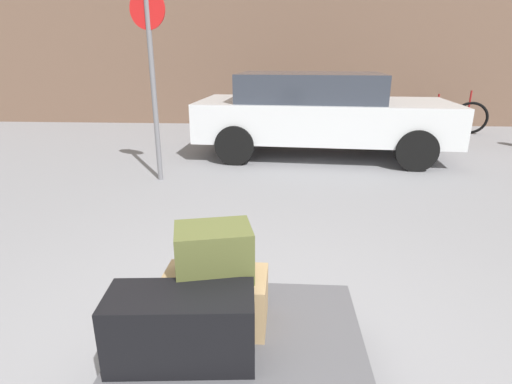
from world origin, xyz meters
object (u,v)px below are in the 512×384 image
bollard_kerb_near (375,132)px  parked_car (320,112)px  duffel_bag_olive_topmost_pile (214,252)px  luggage_cart (243,338)px  bicycle_leaning (446,116)px  duffel_bag_tan_stacked_top (216,299)px  duffel_bag_black_front_left (182,327)px  no_parking_sign (152,68)px  bollard_kerb_mid (455,132)px

bollard_kerb_near → parked_car: bearing=-146.8°
duffel_bag_olive_topmost_pile → bollard_kerb_near: (2.18, 6.11, -0.47)m
luggage_cart → bicycle_leaning: size_ratio=0.75×
duffel_bag_tan_stacked_top → duffel_bag_black_front_left: 0.30m
duffel_bag_tan_stacked_top → parked_car: parked_car is taller
no_parking_sign → duffel_bag_olive_topmost_pile: bearing=-69.3°
duffel_bag_tan_stacked_top → no_parking_sign: (-1.39, 3.67, 1.06)m
duffel_bag_tan_stacked_top → bicycle_leaning: 8.83m
bollard_kerb_mid → duffel_bag_black_front_left: bearing=-120.9°
bicycle_leaning → bollard_kerb_near: size_ratio=2.85×
duffel_bag_olive_topmost_pile → bicycle_leaning: bicycle_leaning is taller
luggage_cart → duffel_bag_black_front_left: duffel_bag_black_front_left is taller
duffel_bag_tan_stacked_top → parked_car: bearing=80.4°
luggage_cart → duffel_bag_olive_topmost_pile: (-0.14, 0.03, 0.49)m
duffel_bag_tan_stacked_top → luggage_cart: bearing=-11.2°
duffel_bag_black_front_left → parked_car: size_ratio=0.15×
parked_car → no_parking_sign: (-2.40, -1.68, 0.79)m
luggage_cart → duffel_bag_black_front_left: bearing=-137.3°
duffel_bag_olive_topmost_pile → bollard_kerb_near: 6.50m
duffel_bag_tan_stacked_top → bollard_kerb_mid: 7.15m
parked_car → bollard_kerb_mid: parked_car is taller
duffel_bag_tan_stacked_top → bicycle_leaning: size_ratio=0.32×
luggage_cart → bollard_kerb_mid: bollard_kerb_mid is taller
duffel_bag_olive_topmost_pile → duffel_bag_black_front_left: bearing=-126.3°
duffel_bag_tan_stacked_top → parked_car: size_ratio=0.12×
bicycle_leaning → bollard_kerb_near: 2.60m
luggage_cart → duffel_bag_tan_stacked_top: (-0.14, 0.03, 0.21)m
parked_car → bollard_kerb_near: size_ratio=7.56×
duffel_bag_olive_topmost_pile → bollard_kerb_near: size_ratio=0.65×
duffel_bag_black_front_left → no_parking_sign: bearing=103.3°
duffel_bag_olive_topmost_pile → bollard_kerb_mid: 7.16m
luggage_cart → bollard_kerb_near: bearing=71.7°
luggage_cart → bicycle_leaning: (4.00, 7.83, 0.10)m
luggage_cart → parked_car: bearing=80.8°
duffel_bag_olive_topmost_pile → luggage_cart: bearing=-25.5°
duffel_bag_tan_stacked_top → duffel_bag_olive_topmost_pile: (0.00, 0.00, 0.28)m
luggage_cart → duffel_bag_olive_topmost_pile: bearing=167.7°
duffel_bag_black_front_left → bollard_kerb_near: bearing=65.6°
duffel_bag_tan_stacked_top → bollard_kerb_near: (2.18, 6.11, -0.19)m
parked_car → duffel_bag_black_front_left: bearing=-101.3°
duffel_bag_black_front_left → duffel_bag_olive_topmost_pile: bearing=62.3°
duffel_bag_olive_topmost_pile → parked_car: 5.44m
bicycle_leaning → bollard_kerb_near: (-1.97, -1.69, -0.08)m
bollard_kerb_mid → no_parking_sign: (-5.10, -2.44, 1.25)m
bollard_kerb_near → bollard_kerb_mid: 1.53m
duffel_bag_black_front_left → bollard_kerb_mid: size_ratio=1.16×
duffel_bag_black_front_left → bollard_kerb_near: (2.29, 6.38, -0.22)m
duffel_bag_olive_topmost_pile → bollard_kerb_near: duffel_bag_olive_topmost_pile is taller
parked_car → no_parking_sign: size_ratio=1.76×
parked_car → luggage_cart: bearing=-99.2°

